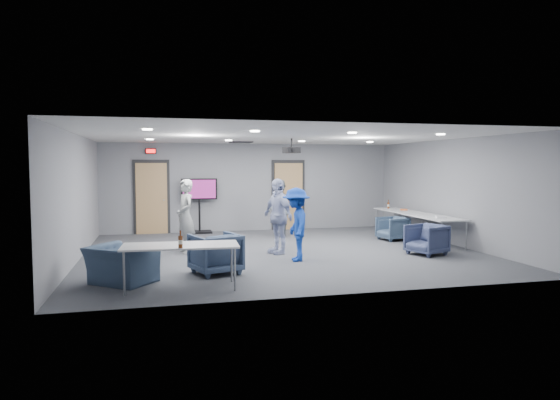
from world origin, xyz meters
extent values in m
plane|color=#33363A|center=(0.00, 0.00, 0.00)|extent=(9.00, 9.00, 0.00)
plane|color=silver|center=(0.00, 0.00, 2.70)|extent=(9.00, 9.00, 0.00)
cube|color=slate|center=(0.00, 4.00, 1.35)|extent=(9.00, 0.02, 2.70)
cube|color=slate|center=(0.00, -4.00, 1.35)|extent=(9.00, 0.02, 2.70)
cube|color=slate|center=(-4.50, 0.00, 1.35)|extent=(0.02, 8.00, 2.70)
cube|color=slate|center=(4.50, 0.00, 1.35)|extent=(0.02, 8.00, 2.70)
cube|color=black|center=(-3.00, 3.97, 1.08)|extent=(1.06, 0.06, 2.24)
cube|color=#A0804E|center=(-3.00, 3.93, 1.05)|extent=(0.90, 0.05, 2.10)
cylinder|color=gray|center=(-2.65, 3.88, 1.00)|extent=(0.04, 0.10, 0.04)
cube|color=black|center=(1.20, 3.97, 1.08)|extent=(1.06, 0.06, 2.24)
cube|color=#A0804E|center=(1.20, 3.93, 1.05)|extent=(0.90, 0.05, 2.10)
cylinder|color=gray|center=(1.55, 3.88, 1.00)|extent=(0.04, 0.10, 0.04)
cube|color=black|center=(-3.00, 3.94, 2.45)|extent=(0.32, 0.06, 0.16)
cube|color=#FF0C0C|center=(-3.00, 3.90, 2.45)|extent=(0.26, 0.02, 0.11)
cube|color=black|center=(-0.50, 2.80, 2.69)|extent=(0.60, 0.60, 0.03)
cylinder|color=white|center=(-3.00, -1.80, 2.69)|extent=(0.18, 0.18, 0.02)
cylinder|color=white|center=(-3.00, 1.80, 2.69)|extent=(0.18, 0.18, 0.02)
cylinder|color=white|center=(-1.00, -1.80, 2.69)|extent=(0.18, 0.18, 0.02)
cylinder|color=white|center=(-1.00, 1.80, 2.69)|extent=(0.18, 0.18, 0.02)
cylinder|color=white|center=(1.00, -1.80, 2.69)|extent=(0.18, 0.18, 0.02)
cylinder|color=white|center=(1.00, 1.80, 2.69)|extent=(0.18, 0.18, 0.02)
cylinder|color=white|center=(3.00, -1.80, 2.69)|extent=(0.18, 0.18, 0.02)
cylinder|color=white|center=(3.00, 1.80, 2.69)|extent=(0.18, 0.18, 0.02)
imported|color=#9C9F9D|center=(-2.22, 0.40, 0.86)|extent=(0.56, 0.71, 1.71)
imported|color=slate|center=(0.51, 2.42, 0.81)|extent=(0.78, 0.91, 1.63)
imported|color=#A1ABD0|center=(-0.16, -0.18, 0.87)|extent=(0.76, 1.10, 1.73)
imported|color=#183A9C|center=(0.01, -1.15, 0.78)|extent=(0.71, 1.08, 1.56)
imported|color=#384A61|center=(3.35, 1.03, 0.32)|extent=(0.81, 0.79, 0.64)
imported|color=#37405F|center=(3.09, -1.17, 0.35)|extent=(0.97, 0.96, 0.69)
imported|color=#3C4C68|center=(-1.80, -2.00, 0.38)|extent=(1.04, 1.06, 0.77)
imported|color=#3B4D66|center=(-3.46, -2.40, 0.33)|extent=(1.34, 1.32, 0.66)
cube|color=#B7B9BC|center=(4.00, 1.95, 0.71)|extent=(0.75, 1.80, 0.03)
cylinder|color=gray|center=(3.71, 2.77, 0.35)|extent=(0.04, 0.04, 0.70)
cylinder|color=gray|center=(3.71, 1.13, 0.35)|extent=(0.04, 0.04, 0.70)
cylinder|color=gray|center=(4.29, 2.77, 0.35)|extent=(0.04, 0.04, 0.70)
cylinder|color=gray|center=(4.29, 1.13, 0.35)|extent=(0.04, 0.04, 0.70)
cube|color=#B7B9BC|center=(4.00, 0.05, 0.71)|extent=(0.82, 1.97, 0.03)
cylinder|color=gray|center=(3.67, 0.96, 0.35)|extent=(0.04, 0.04, 0.70)
cylinder|color=gray|center=(3.67, -0.85, 0.35)|extent=(0.04, 0.04, 0.70)
cylinder|color=gray|center=(4.33, 0.96, 0.35)|extent=(0.04, 0.04, 0.70)
cylinder|color=gray|center=(4.33, -0.85, 0.35)|extent=(0.04, 0.04, 0.70)
cube|color=#B7B9BC|center=(-2.49, -3.00, 0.71)|extent=(1.93, 0.90, 0.03)
cylinder|color=gray|center=(-1.61, -2.74, 0.35)|extent=(0.04, 0.04, 0.70)
cylinder|color=gray|center=(-3.33, -2.63, 0.35)|extent=(0.04, 0.04, 0.70)
cylinder|color=gray|center=(-1.65, -3.37, 0.35)|extent=(0.04, 0.04, 0.70)
cylinder|color=gray|center=(-3.37, -3.26, 0.35)|extent=(0.04, 0.04, 0.70)
cylinder|color=#5E2B10|center=(-2.50, -3.33, 0.83)|extent=(0.07, 0.07, 0.19)
cylinder|color=#5E2B10|center=(-2.50, -3.33, 0.97)|extent=(0.03, 0.03, 0.09)
cylinder|color=beige|center=(-2.50, -3.33, 0.83)|extent=(0.07, 0.07, 0.06)
cylinder|color=#5E2B10|center=(3.93, 2.47, 0.82)|extent=(0.07, 0.07, 0.19)
cylinder|color=#5E2B10|center=(3.93, 2.47, 0.96)|extent=(0.02, 0.02, 0.08)
cylinder|color=beige|center=(3.93, 2.47, 0.82)|extent=(0.07, 0.07, 0.06)
cube|color=#CE6433|center=(4.09, 1.80, 0.75)|extent=(0.23, 0.18, 0.04)
cube|color=silver|center=(3.94, -0.38, 0.76)|extent=(0.26, 0.21, 0.05)
cube|color=black|center=(-1.62, 3.75, 0.03)|extent=(0.71, 0.51, 0.06)
cylinder|color=black|center=(-1.62, 3.75, 0.66)|extent=(0.06, 0.06, 1.22)
cube|color=black|center=(-1.62, 3.75, 1.32)|extent=(1.07, 0.07, 0.63)
cube|color=#6F185B|center=(-1.62, 3.70, 1.32)|extent=(0.97, 0.01, 0.55)
cylinder|color=black|center=(0.35, 0.48, 2.58)|extent=(0.04, 0.04, 0.22)
cube|color=black|center=(0.35, 0.48, 2.40)|extent=(0.41, 0.37, 0.14)
cylinder|color=black|center=(0.35, 0.32, 2.40)|extent=(0.08, 0.06, 0.08)
camera|label=1|loc=(-2.86, -11.27, 2.04)|focal=32.00mm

